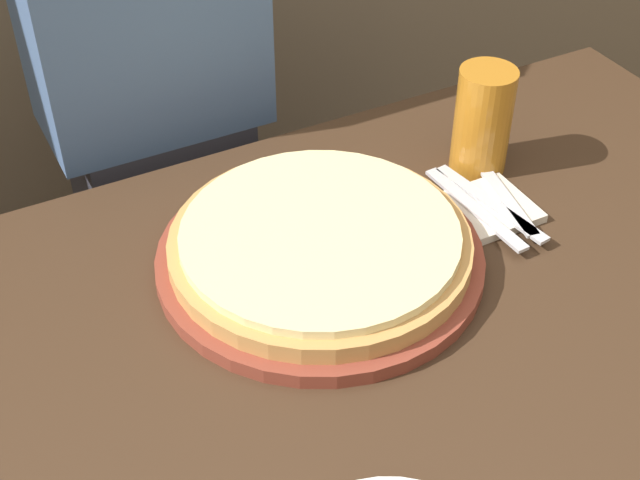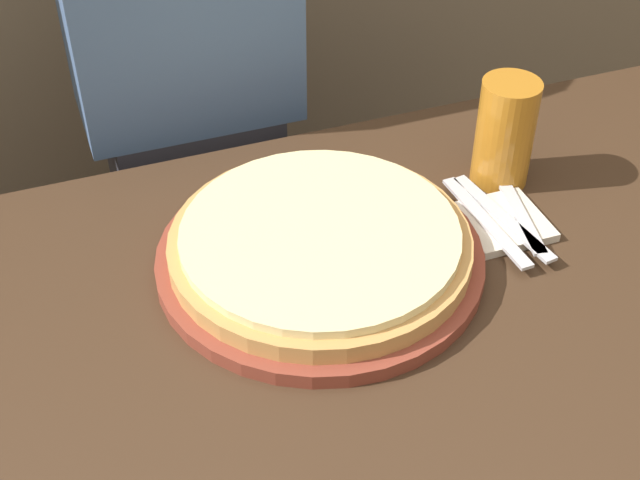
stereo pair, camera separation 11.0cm
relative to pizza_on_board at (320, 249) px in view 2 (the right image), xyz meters
name	(u,v)px [view 2 (the right image)]	position (x,y,z in m)	size (l,w,h in m)	color
pizza_on_board	(320,249)	(0.00, 0.00, 0.00)	(0.41, 0.41, 0.06)	brown
beer_glass	(506,128)	(0.30, 0.09, 0.06)	(0.08, 0.08, 0.15)	#B7701E
napkin_stack	(502,222)	(0.25, -0.01, -0.02)	(0.11, 0.11, 0.01)	beige
fork	(486,221)	(0.23, -0.01, -0.01)	(0.03, 0.20, 0.00)	silver
dinner_knife	(503,217)	(0.25, -0.01, -0.01)	(0.05, 0.20, 0.00)	silver
spoon	(519,213)	(0.28, -0.01, -0.01)	(0.05, 0.17, 0.00)	silver
diner_person	(193,150)	(-0.06, 0.46, -0.13)	(0.34, 0.20, 1.33)	#33333D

